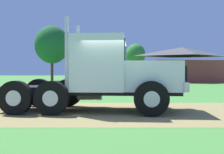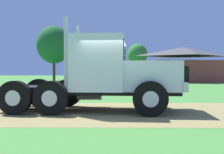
# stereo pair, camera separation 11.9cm
# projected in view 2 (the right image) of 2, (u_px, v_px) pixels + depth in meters

# --- Properties ---
(ground_plane) EXTENTS (200.00, 200.00, 0.00)m
(ground_plane) POSITION_uv_depth(u_px,v_px,m) (118.00, 112.00, 9.95)
(ground_plane) COLOR #478939
(dirt_track) EXTENTS (120.00, 5.72, 0.01)m
(dirt_track) POSITION_uv_depth(u_px,v_px,m) (118.00, 112.00, 9.95)
(dirt_track) COLOR olive
(dirt_track) RESTS_ON ground_plane
(truck_foreground_white) EXTENTS (6.92, 3.11, 3.36)m
(truck_foreground_white) POSITION_uv_depth(u_px,v_px,m) (107.00, 75.00, 10.23)
(truck_foreground_white) COLOR black
(truck_foreground_white) RESTS_ON ground_plane
(shed_building) EXTENTS (10.71, 7.75, 4.93)m
(shed_building) POSITION_uv_depth(u_px,v_px,m) (184.00, 65.00, 38.51)
(shed_building) COLOR #963D3A
(shed_building) RESTS_ON ground_plane
(tree_left) EXTENTS (5.58, 5.58, 8.95)m
(tree_left) POSITION_uv_depth(u_px,v_px,m) (54.00, 45.00, 44.72)
(tree_left) COLOR #513823
(tree_left) RESTS_ON ground_plane
(tree_mid) EXTENTS (3.35, 3.35, 6.24)m
(tree_mid) POSITION_uv_depth(u_px,v_px,m) (138.00, 55.00, 46.60)
(tree_mid) COLOR #513823
(tree_mid) RESTS_ON ground_plane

